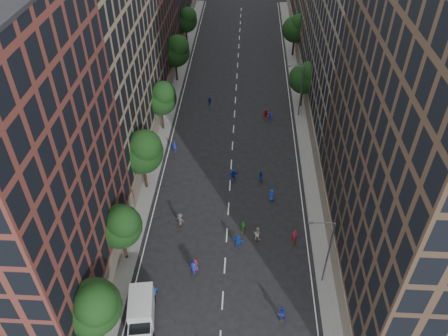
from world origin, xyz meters
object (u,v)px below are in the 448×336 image
(streetlamp_far, at_px, (300,88))
(cargo_van, at_px, (141,312))
(streetlamp_near, at_px, (327,250))
(skater_2, at_px, (281,313))

(streetlamp_far, xyz_separation_m, cargo_van, (-18.19, -38.74, -3.69))
(streetlamp_near, height_order, cargo_van, streetlamp_near)
(cargo_van, xyz_separation_m, skater_2, (13.73, 0.98, -0.58))
(streetlamp_far, distance_m, skater_2, 38.26)
(streetlamp_far, xyz_separation_m, skater_2, (-4.45, -37.76, -4.26))
(skater_2, bearing_deg, streetlamp_far, -110.97)
(skater_2, bearing_deg, streetlamp_near, -147.32)
(streetlamp_far, bearing_deg, cargo_van, -115.15)
(streetlamp_near, height_order, skater_2, streetlamp_near)
(cargo_van, relative_size, skater_2, 3.08)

